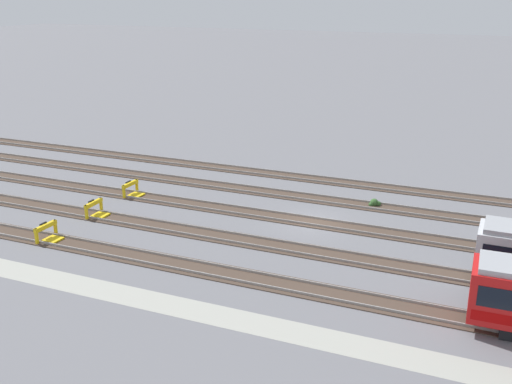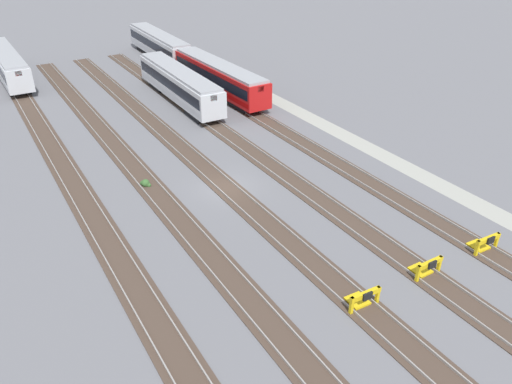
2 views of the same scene
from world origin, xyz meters
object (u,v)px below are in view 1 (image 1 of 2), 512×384
(bumper_stop_nearest_track, at_px, (49,233))
(bumper_stop_middle_track, at_px, (133,190))
(bumper_stop_near_inner_track, at_px, (97,210))
(weed_clump, at_px, (375,203))

(bumper_stop_nearest_track, bearing_deg, bumper_stop_middle_track, 89.60)
(bumper_stop_nearest_track, distance_m, bumper_stop_middle_track, 10.16)
(bumper_stop_near_inner_track, xyz_separation_m, weed_clump, (19.13, 10.42, -0.27))
(bumper_stop_near_inner_track, bearing_deg, bumper_stop_middle_track, 91.18)
(bumper_stop_near_inner_track, relative_size, bumper_stop_middle_track, 1.00)
(bumper_stop_middle_track, relative_size, weed_clump, 2.18)
(bumper_stop_middle_track, xyz_separation_m, weed_clump, (19.24, 5.35, -0.27))
(bumper_stop_nearest_track, distance_m, weed_clump, 24.77)
(bumper_stop_near_inner_track, bearing_deg, bumper_stop_nearest_track, -91.96)
(bumper_stop_nearest_track, height_order, bumper_stop_near_inner_track, same)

